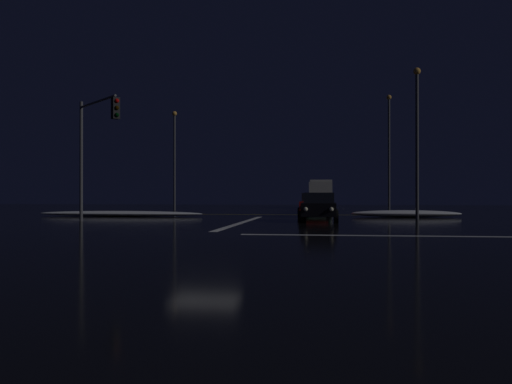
% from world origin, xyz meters
% --- Properties ---
extents(ground, '(120.00, 120.00, 0.10)m').
position_xyz_m(ground, '(0.00, 0.00, -0.05)').
color(ground, black).
extents(stop_line_north, '(0.35, 14.86, 0.01)m').
position_xyz_m(stop_line_north, '(0.00, 8.66, 0.00)').
color(stop_line_north, white).
rests_on(stop_line_north, ground).
extents(centre_line_ns, '(22.00, 0.15, 0.01)m').
position_xyz_m(centre_line_ns, '(0.00, 20.26, 0.00)').
color(centre_line_ns, yellow).
rests_on(centre_line_ns, ground).
extents(crosswalk_bar_east, '(14.86, 0.40, 0.01)m').
position_xyz_m(crosswalk_bar_east, '(8.76, 0.00, 0.00)').
color(crosswalk_bar_east, white).
rests_on(crosswalk_bar_east, ground).
extents(snow_bank_left_curb, '(11.37, 1.50, 0.36)m').
position_xyz_m(snow_bank_left_curb, '(-9.46, 15.86, 0.18)').
color(snow_bank_left_curb, white).
rests_on(snow_bank_left_curb, ground).
extents(snow_bank_right_curb, '(7.02, 1.50, 0.45)m').
position_xyz_m(snow_bank_right_curb, '(9.46, 16.99, 0.22)').
color(snow_bank_right_curb, white).
rests_on(snow_bank_right_curb, ground).
extents(sedan_black, '(2.02, 4.33, 1.57)m').
position_xyz_m(sedan_black, '(3.99, 10.36, 0.80)').
color(sedan_black, black).
rests_on(sedan_black, ground).
extents(sedan_red, '(2.02, 4.33, 1.57)m').
position_xyz_m(sedan_red, '(3.55, 16.95, 0.80)').
color(sedan_red, maroon).
rests_on(sedan_red, ground).
extents(sedan_green, '(2.02, 4.33, 1.57)m').
position_xyz_m(sedan_green, '(3.69, 22.44, 0.80)').
color(sedan_green, '#14512D').
rests_on(sedan_green, ground).
extents(sedan_white, '(2.02, 4.33, 1.57)m').
position_xyz_m(sedan_white, '(3.53, 28.08, 0.80)').
color(sedan_white, silver).
rests_on(sedan_white, ground).
extents(sedan_gray, '(2.02, 4.33, 1.57)m').
position_xyz_m(sedan_gray, '(3.55, 34.59, 0.80)').
color(sedan_gray, slate).
rests_on(sedan_gray, ground).
extents(box_truck, '(2.68, 8.28, 3.08)m').
position_xyz_m(box_truck, '(3.62, 42.05, 1.71)').
color(box_truck, beige).
rests_on(box_truck, ground).
extents(traffic_signal_nw, '(3.59, 3.59, 6.60)m').
position_xyz_m(traffic_signal_nw, '(-7.69, 7.69, 4.57)').
color(traffic_signal_nw, '#4C4C51').
rests_on(traffic_signal_nw, ground).
extents(streetlamp_right_far, '(0.44, 0.44, 10.29)m').
position_xyz_m(streetlamp_right_far, '(9.76, 30.26, 5.85)').
color(streetlamp_right_far, '#424247').
rests_on(streetlamp_right_far, ground).
extents(streetlamp_left_far, '(0.44, 0.44, 9.22)m').
position_xyz_m(streetlamp_left_far, '(-9.76, 30.26, 5.30)').
color(streetlamp_left_far, '#424247').
rests_on(streetlamp_left_far, ground).
extents(streetlamp_right_near, '(0.44, 0.44, 9.10)m').
position_xyz_m(streetlamp_right_near, '(9.76, 14.26, 5.24)').
color(streetlamp_right_near, '#424247').
rests_on(streetlamp_right_near, ground).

